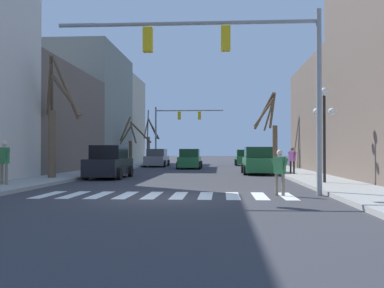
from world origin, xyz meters
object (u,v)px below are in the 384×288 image
(pedestrian_near_right_corner, at_px, (292,158))
(pedestrian_on_left_sidewalk, at_px, (4,158))
(traffic_signal_far, at_px, (176,122))
(car_parked_right_mid, at_px, (109,163))
(pedestrian_on_right_sidewalk, at_px, (280,168))
(street_tree_left_mid, at_px, (131,142))
(traffic_signal_near, at_px, (237,58))
(car_driving_toward_lane, at_px, (157,158))
(car_at_intersection, at_px, (244,158))
(car_parked_left_far, at_px, (190,159))
(car_parked_right_far, at_px, (258,161))
(street_tree_right_mid, at_px, (56,117))
(street_lamp_right_corner, at_px, (324,115))
(street_tree_left_near, at_px, (271,129))
(street_tree_left_far, at_px, (149,141))

(pedestrian_near_right_corner, relative_size, pedestrian_on_left_sidewalk, 0.89)
(traffic_signal_far, height_order, car_parked_right_mid, traffic_signal_far)
(pedestrian_on_right_sidewalk, xyz_separation_m, street_tree_left_mid, (-10.53, 27.23, 1.44))
(pedestrian_on_left_sidewalk, height_order, street_tree_left_mid, street_tree_left_mid)
(traffic_signal_near, height_order, car_driving_toward_lane, traffic_signal_near)
(pedestrian_on_right_sidewalk, height_order, street_tree_left_mid, street_tree_left_mid)
(street_tree_left_mid, bearing_deg, car_at_intersection, 21.02)
(traffic_signal_far, distance_m, car_parked_right_mid, 23.92)
(traffic_signal_far, height_order, pedestrian_on_left_sidewalk, traffic_signal_far)
(car_driving_toward_lane, relative_size, pedestrian_on_right_sidewalk, 3.15)
(car_parked_left_far, distance_m, car_parked_right_far, 9.96)
(car_driving_toward_lane, height_order, street_tree_right_mid, street_tree_right_mid)
(car_parked_right_mid, height_order, street_tree_left_mid, street_tree_left_mid)
(street_lamp_right_corner, height_order, pedestrian_near_right_corner, street_lamp_right_corner)
(car_at_intersection, bearing_deg, car_parked_left_far, 150.09)
(car_at_intersection, distance_m, pedestrian_on_left_sidewalk, 31.13)
(car_at_intersection, bearing_deg, street_lamp_right_corner, -175.78)
(street_tree_left_near, bearing_deg, pedestrian_on_left_sidewalk, -123.26)
(car_parked_left_far, height_order, car_parked_right_far, car_parked_right_far)
(car_driving_toward_lane, relative_size, pedestrian_on_left_sidewalk, 2.75)
(street_tree_left_near, distance_m, street_tree_left_mid, 13.75)
(car_parked_right_mid, distance_m, car_driving_toward_lane, 18.20)
(car_parked_right_mid, relative_size, pedestrian_on_left_sidewalk, 2.63)
(car_parked_right_mid, xyz_separation_m, car_driving_toward_lane, (0.03, 18.20, -0.05))
(car_parked_right_mid, bearing_deg, pedestrian_on_right_sidewalk, -138.39)
(street_tree_right_mid, distance_m, street_tree_left_mid, 19.89)
(car_at_intersection, relative_size, car_driving_toward_lane, 0.90)
(car_driving_toward_lane, relative_size, street_tree_left_far, 0.82)
(street_lamp_right_corner, distance_m, car_parked_right_mid, 11.79)
(car_parked_left_far, relative_size, street_tree_right_mid, 0.71)
(car_parked_right_far, xyz_separation_m, street_tree_right_mid, (-10.88, -6.71, 2.41))
(car_at_intersection, distance_m, street_tree_right_mid, 26.57)
(traffic_signal_near, height_order, car_at_intersection, traffic_signal_near)
(street_lamp_right_corner, height_order, car_at_intersection, street_lamp_right_corner)
(pedestrian_on_right_sidewalk, bearing_deg, street_tree_left_far, 148.97)
(traffic_signal_far, bearing_deg, street_tree_right_mid, -98.15)
(traffic_signal_far, xyz_separation_m, car_at_intersection, (7.28, -1.26, -3.80))
(street_tree_left_near, height_order, street_tree_right_mid, street_tree_right_mid)
(car_parked_left_far, xyz_separation_m, street_tree_left_near, (6.77, -0.61, 2.51))
(traffic_signal_near, bearing_deg, car_at_intersection, 86.57)
(street_lamp_right_corner, bearing_deg, car_parked_left_far, 111.06)
(car_parked_right_mid, bearing_deg, street_tree_left_near, -38.44)
(pedestrian_on_left_sidewalk, height_order, street_tree_right_mid, street_tree_right_mid)
(car_at_intersection, distance_m, pedestrian_on_right_sidewalk, 31.46)
(pedestrian_on_left_sidewalk, xyz_separation_m, street_tree_right_mid, (0.26, 4.96, 2.03))
(pedestrian_near_right_corner, xyz_separation_m, street_tree_left_mid, (-12.76, 15.68, 1.27))
(street_tree_left_mid, bearing_deg, street_tree_left_near, -22.16)
(traffic_signal_near, distance_m, car_parked_left_far, 23.19)
(traffic_signal_far, height_order, street_tree_left_near, street_tree_left_near)
(car_at_intersection, relative_size, street_tree_right_mid, 0.69)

